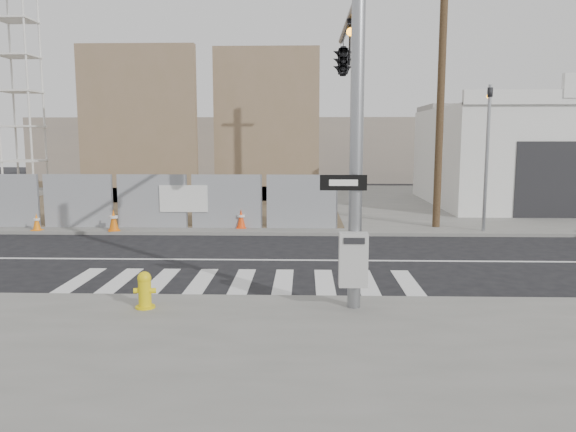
{
  "coord_description": "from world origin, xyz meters",
  "views": [
    {
      "loc": [
        1.51,
        -15.68,
        3.47
      ],
      "look_at": [
        1.07,
        -0.88,
        1.4
      ],
      "focal_mm": 35.0,
      "sensor_mm": 36.0,
      "label": 1
    }
  ],
  "objects_px": {
    "signal_pole": "(347,82)",
    "auto_shop": "(554,156)",
    "crane_tower": "(17,40)",
    "fire_hydrant": "(145,290)",
    "traffic_cone_c": "(114,220)",
    "traffic_cone_d": "(241,219)",
    "traffic_cone_b": "(37,222)"
  },
  "relations": [
    {
      "from": "signal_pole",
      "to": "fire_hydrant",
      "type": "xyz_separation_m",
      "value": [
        -4.14,
        -2.94,
        -4.3
      ]
    },
    {
      "from": "traffic_cone_b",
      "to": "traffic_cone_c",
      "type": "relative_size",
      "value": 0.8
    },
    {
      "from": "fire_hydrant",
      "to": "traffic_cone_b",
      "type": "xyz_separation_m",
      "value": [
        -6.6,
        9.2,
        -0.06
      ]
    },
    {
      "from": "traffic_cone_b",
      "to": "crane_tower",
      "type": "bearing_deg",
      "value": 117.84
    },
    {
      "from": "signal_pole",
      "to": "auto_shop",
      "type": "bearing_deg",
      "value": 52.54
    },
    {
      "from": "auto_shop",
      "to": "traffic_cone_b",
      "type": "xyz_separation_m",
      "value": [
        -22.25,
        -8.75,
        -2.11
      ]
    },
    {
      "from": "auto_shop",
      "to": "crane_tower",
      "type": "bearing_deg",
      "value": 172.08
    },
    {
      "from": "traffic_cone_d",
      "to": "signal_pole",
      "type": "bearing_deg",
      "value": -64.43
    },
    {
      "from": "signal_pole",
      "to": "crane_tower",
      "type": "bearing_deg",
      "value": 132.57
    },
    {
      "from": "traffic_cone_c",
      "to": "crane_tower",
      "type": "bearing_deg",
      "value": 126.88
    },
    {
      "from": "traffic_cone_b",
      "to": "auto_shop",
      "type": "bearing_deg",
      "value": 21.46
    },
    {
      "from": "traffic_cone_b",
      "to": "traffic_cone_c",
      "type": "height_order",
      "value": "traffic_cone_c"
    },
    {
      "from": "traffic_cone_c",
      "to": "traffic_cone_b",
      "type": "bearing_deg",
      "value": 180.0
    },
    {
      "from": "auto_shop",
      "to": "traffic_cone_b",
      "type": "distance_m",
      "value": 24.0
    },
    {
      "from": "crane_tower",
      "to": "traffic_cone_b",
      "type": "height_order",
      "value": "crane_tower"
    },
    {
      "from": "signal_pole",
      "to": "traffic_cone_c",
      "type": "xyz_separation_m",
      "value": [
        -7.91,
        6.27,
        -4.28
      ]
    },
    {
      "from": "signal_pole",
      "to": "auto_shop",
      "type": "height_order",
      "value": "signal_pole"
    },
    {
      "from": "fire_hydrant",
      "to": "crane_tower",
      "type": "bearing_deg",
      "value": 106.23
    },
    {
      "from": "crane_tower",
      "to": "auto_shop",
      "type": "distance_m",
      "value": 29.99
    },
    {
      "from": "signal_pole",
      "to": "fire_hydrant",
      "type": "height_order",
      "value": "signal_pole"
    },
    {
      "from": "traffic_cone_c",
      "to": "traffic_cone_d",
      "type": "height_order",
      "value": "traffic_cone_c"
    },
    {
      "from": "crane_tower",
      "to": "fire_hydrant",
      "type": "relative_size",
      "value": 24.61
    },
    {
      "from": "traffic_cone_c",
      "to": "traffic_cone_d",
      "type": "xyz_separation_m",
      "value": [
        4.55,
        0.75,
        -0.04
      ]
    },
    {
      "from": "signal_pole",
      "to": "traffic_cone_b",
      "type": "relative_size",
      "value": 11.09
    },
    {
      "from": "traffic_cone_b",
      "to": "signal_pole",
      "type": "bearing_deg",
      "value": -30.25
    },
    {
      "from": "crane_tower",
      "to": "auto_shop",
      "type": "bearing_deg",
      "value": -7.92
    },
    {
      "from": "traffic_cone_b",
      "to": "fire_hydrant",
      "type": "bearing_deg",
      "value": -54.36
    },
    {
      "from": "crane_tower",
      "to": "traffic_cone_c",
      "type": "relative_size",
      "value": 23.06
    },
    {
      "from": "crane_tower",
      "to": "traffic_cone_d",
      "type": "xyz_separation_m",
      "value": [
        14.14,
        -12.03,
        -8.56
      ]
    },
    {
      "from": "crane_tower",
      "to": "traffic_cone_c",
      "type": "xyz_separation_m",
      "value": [
        9.59,
        -12.78,
        -8.52
      ]
    },
    {
      "from": "traffic_cone_b",
      "to": "traffic_cone_d",
      "type": "bearing_deg",
      "value": 5.77
    },
    {
      "from": "auto_shop",
      "to": "traffic_cone_b",
      "type": "relative_size",
      "value": 19.01
    }
  ]
}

